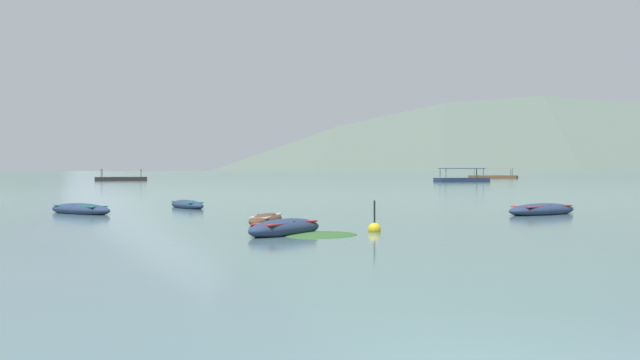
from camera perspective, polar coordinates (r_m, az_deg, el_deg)
ground_plane at (r=1507.26m, az=0.22°, el=0.76°), size 6000.00×6000.00×0.00m
mountain_2 at (r=2094.18m, az=-8.71°, el=5.95°), size 1092.55×1092.55×377.73m
mountain_3 at (r=1743.69m, az=10.66°, el=10.78°), size 1662.96×1662.96×606.85m
rowboat_0 at (r=28.38m, az=-4.19°, el=-3.14°), size 1.59×3.81×0.48m
rowboat_1 at (r=23.38m, az=-2.66°, el=-3.87°), size 2.92×3.41×0.65m
rowboat_3 at (r=40.15m, az=-10.40°, el=-1.95°), size 2.98×3.86×0.55m
rowboat_4 at (r=36.28m, az=-18.40°, el=-2.25°), size 4.17×3.52×0.62m
rowboat_6 at (r=35.40m, az=17.40°, el=-2.30°), size 4.45×3.74×0.66m
ferry_0 at (r=139.13m, az=-15.39°, el=0.12°), size 10.00×5.94×2.54m
ferry_1 at (r=121.71m, az=11.35°, el=0.04°), size 9.30×5.19×2.54m
ferry_2 at (r=172.30m, az=13.76°, el=0.26°), size 11.54×7.64×2.54m
mooring_buoy at (r=24.45m, az=4.50°, el=-3.88°), size 0.44×0.44×1.20m
weed_patch_4 at (r=23.18m, az=0.20°, el=-4.41°), size 3.38×3.45×0.14m
weed_patch_6 at (r=42.27m, az=18.51°, el=-2.08°), size 3.17×3.78×0.14m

